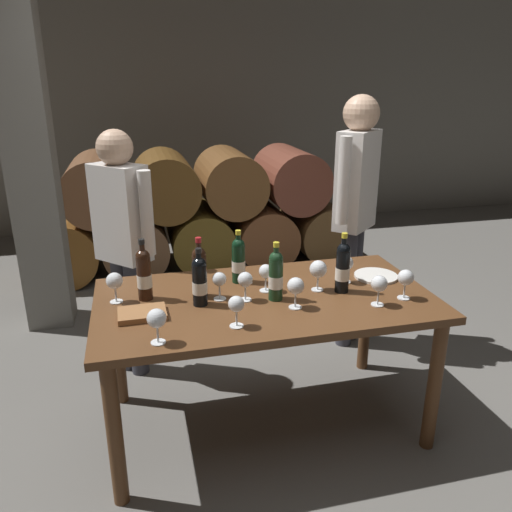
{
  "coord_description": "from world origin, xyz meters",
  "views": [
    {
      "loc": [
        -0.61,
        -2.27,
        1.81
      ],
      "look_at": [
        0.0,
        0.2,
        0.91
      ],
      "focal_mm": 35.45,
      "sensor_mm": 36.0,
      "label": 1
    }
  ],
  "objects_px": {
    "wine_glass_0": "(406,278)",
    "wine_glass_4": "(379,285)",
    "wine_bottle_5": "(238,260)",
    "wine_glass_2": "(157,319)",
    "wine_bottle_3": "(144,274)",
    "tasting_notebook": "(142,314)",
    "wine_glass_6": "(296,287)",
    "dining_table": "(265,313)",
    "wine_glass_10": "(236,305)",
    "serving_plate": "(376,276)",
    "wine_glass_5": "(318,270)",
    "taster_seated_left": "(123,235)",
    "wine_bottle_2": "(343,267)",
    "wine_bottle_4": "(200,272)",
    "wine_bottle_1": "(200,281)",
    "wine_bottle_0": "(276,275)",
    "wine_glass_8": "(346,264)",
    "wine_glass_9": "(115,282)",
    "wine_glass_3": "(266,272)",
    "wine_glass_7": "(245,281)",
    "sommelier_presenting": "(355,200)",
    "wine_glass_1": "(219,280)"
  },
  "relations": [
    {
      "from": "wine_glass_8",
      "to": "sommelier_presenting",
      "type": "bearing_deg",
      "value": 62.85
    },
    {
      "from": "wine_glass_6",
      "to": "wine_glass_7",
      "type": "relative_size",
      "value": 1.04
    },
    {
      "from": "wine_bottle_3",
      "to": "wine_glass_1",
      "type": "relative_size",
      "value": 2.17
    },
    {
      "from": "wine_bottle_2",
      "to": "wine_glass_0",
      "type": "bearing_deg",
      "value": -30.28
    },
    {
      "from": "wine_bottle_2",
      "to": "wine_glass_0",
      "type": "xyz_separation_m",
      "value": [
        0.27,
        -0.16,
        -0.03
      ]
    },
    {
      "from": "dining_table",
      "to": "sommelier_presenting",
      "type": "xyz_separation_m",
      "value": [
        0.81,
        0.75,
        0.37
      ]
    },
    {
      "from": "wine_bottle_4",
      "to": "wine_glass_6",
      "type": "relative_size",
      "value": 2.01
    },
    {
      "from": "wine_glass_6",
      "to": "dining_table",
      "type": "bearing_deg",
      "value": 123.38
    },
    {
      "from": "wine_bottle_3",
      "to": "tasting_notebook",
      "type": "height_order",
      "value": "wine_bottle_3"
    },
    {
      "from": "serving_plate",
      "to": "sommelier_presenting",
      "type": "height_order",
      "value": "sommelier_presenting"
    },
    {
      "from": "taster_seated_left",
      "to": "wine_bottle_2",
      "type": "bearing_deg",
      "value": -34.42
    },
    {
      "from": "wine_glass_3",
      "to": "wine_glass_6",
      "type": "relative_size",
      "value": 0.94
    },
    {
      "from": "dining_table",
      "to": "wine_glass_6",
      "type": "height_order",
      "value": "wine_glass_6"
    },
    {
      "from": "wine_bottle_1",
      "to": "wine_glass_8",
      "type": "bearing_deg",
      "value": 6.82
    },
    {
      "from": "wine_bottle_5",
      "to": "wine_glass_0",
      "type": "height_order",
      "value": "wine_bottle_5"
    },
    {
      "from": "wine_glass_10",
      "to": "wine_glass_7",
      "type": "bearing_deg",
      "value": 69.39
    },
    {
      "from": "wine_glass_0",
      "to": "wine_glass_4",
      "type": "relative_size",
      "value": 1.0
    },
    {
      "from": "dining_table",
      "to": "wine_glass_9",
      "type": "height_order",
      "value": "wine_glass_9"
    },
    {
      "from": "wine_bottle_4",
      "to": "wine_bottle_0",
      "type": "bearing_deg",
      "value": -18.67
    },
    {
      "from": "wine_glass_1",
      "to": "sommelier_presenting",
      "type": "bearing_deg",
      "value": 34.89
    },
    {
      "from": "wine_bottle_4",
      "to": "wine_bottle_3",
      "type": "bearing_deg",
      "value": 172.91
    },
    {
      "from": "wine_bottle_5",
      "to": "wine_glass_0",
      "type": "distance_m",
      "value": 0.87
    },
    {
      "from": "wine_glass_10",
      "to": "taster_seated_left",
      "type": "relative_size",
      "value": 0.1
    },
    {
      "from": "wine_bottle_4",
      "to": "wine_glass_1",
      "type": "xyz_separation_m",
      "value": [
        0.09,
        -0.06,
        -0.03
      ]
    },
    {
      "from": "wine_glass_5",
      "to": "tasting_notebook",
      "type": "bearing_deg",
      "value": -173.87
    },
    {
      "from": "wine_bottle_1",
      "to": "wine_glass_10",
      "type": "xyz_separation_m",
      "value": [
        0.13,
        -0.27,
        -0.02
      ]
    },
    {
      "from": "wine_bottle_1",
      "to": "wine_glass_3",
      "type": "xyz_separation_m",
      "value": [
        0.35,
        0.08,
        -0.02
      ]
    },
    {
      "from": "wine_bottle_4",
      "to": "sommelier_presenting",
      "type": "height_order",
      "value": "sommelier_presenting"
    },
    {
      "from": "wine_glass_0",
      "to": "wine_glass_1",
      "type": "bearing_deg",
      "value": 166.88
    },
    {
      "from": "wine_bottle_3",
      "to": "wine_glass_9",
      "type": "height_order",
      "value": "wine_bottle_3"
    },
    {
      "from": "wine_glass_10",
      "to": "serving_plate",
      "type": "height_order",
      "value": "wine_glass_10"
    },
    {
      "from": "wine_glass_7",
      "to": "taster_seated_left",
      "type": "distance_m",
      "value": 0.94
    },
    {
      "from": "wine_bottle_4",
      "to": "wine_bottle_5",
      "type": "xyz_separation_m",
      "value": [
        0.23,
        0.15,
        -0.01
      ]
    },
    {
      "from": "wine_glass_0",
      "to": "wine_glass_4",
      "type": "height_order",
      "value": "same"
    },
    {
      "from": "wine_glass_7",
      "to": "wine_glass_9",
      "type": "relative_size",
      "value": 0.96
    },
    {
      "from": "wine_bottle_5",
      "to": "wine_glass_2",
      "type": "bearing_deg",
      "value": -128.86
    },
    {
      "from": "tasting_notebook",
      "to": "wine_glass_2",
      "type": "bearing_deg",
      "value": -79.4
    },
    {
      "from": "wine_glass_0",
      "to": "wine_glass_1",
      "type": "xyz_separation_m",
      "value": [
        -0.9,
        0.21,
        -0.01
      ]
    },
    {
      "from": "wine_glass_4",
      "to": "wine_glass_5",
      "type": "xyz_separation_m",
      "value": [
        -0.22,
        0.24,
        0.01
      ]
    },
    {
      "from": "wine_glass_3",
      "to": "wine_glass_8",
      "type": "height_order",
      "value": "wine_glass_8"
    },
    {
      "from": "wine_glass_10",
      "to": "serving_plate",
      "type": "xyz_separation_m",
      "value": [
        0.87,
        0.39,
        -0.1
      ]
    },
    {
      "from": "wine_glass_0",
      "to": "taster_seated_left",
      "type": "distance_m",
      "value": 1.64
    },
    {
      "from": "wine_glass_2",
      "to": "wine_bottle_1",
      "type": "bearing_deg",
      "value": 56.35
    },
    {
      "from": "wine_glass_1",
      "to": "wine_glass_6",
      "type": "bearing_deg",
      "value": -28.62
    },
    {
      "from": "serving_plate",
      "to": "wine_glass_7",
      "type": "bearing_deg",
      "value": -170.57
    },
    {
      "from": "wine_bottle_0",
      "to": "wine_glass_0",
      "type": "bearing_deg",
      "value": -13.09
    },
    {
      "from": "wine_glass_4",
      "to": "sommelier_presenting",
      "type": "height_order",
      "value": "sommelier_presenting"
    },
    {
      "from": "wine_glass_5",
      "to": "wine_bottle_5",
      "type": "bearing_deg",
      "value": 150.56
    },
    {
      "from": "wine_glass_2",
      "to": "wine_glass_5",
      "type": "height_order",
      "value": "wine_glass_5"
    },
    {
      "from": "wine_glass_2",
      "to": "wine_glass_7",
      "type": "relative_size",
      "value": 1.04
    }
  ]
}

